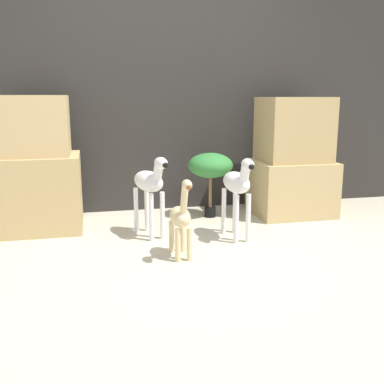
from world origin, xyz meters
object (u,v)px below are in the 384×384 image
at_px(zebra_right, 238,185).
at_px(giraffe_figurine, 181,218).
at_px(zebra_left, 150,184).
at_px(potted_palm_front, 210,167).

xyz_separation_m(zebra_right, giraffe_figurine, (-0.54, -0.34, -0.15)).
bearing_deg(zebra_right, zebra_left, 162.78).
bearing_deg(zebra_left, zebra_right, -17.22).
bearing_deg(giraffe_figurine, potted_palm_front, 64.64).
distance_m(zebra_right, giraffe_figurine, 0.66).
height_order(zebra_left, potted_palm_front, zebra_left).
bearing_deg(zebra_right, giraffe_figurine, -147.65).
xyz_separation_m(zebra_right, potted_palm_front, (-0.04, 0.72, 0.05)).
distance_m(zebra_right, potted_palm_front, 0.73).
bearing_deg(potted_palm_front, zebra_right, -87.20).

